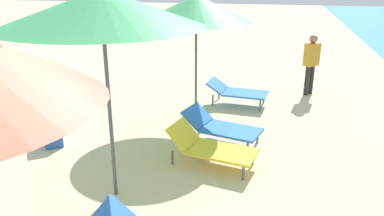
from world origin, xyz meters
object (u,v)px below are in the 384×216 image
Objects in this scene: lounger_second_shoreside at (210,147)px; person_walking_near at (311,59)px; umbrella_second at (102,8)px; lounger_farthest_inland at (221,126)px; umbrella_farthest at (196,9)px; lounger_farthest_shoreside at (237,91)px; cooler_box at (52,135)px.

person_walking_near reaches higher than lounger_second_shoreside.
umbrella_second is 1.87× the size of lounger_farthest_inland.
umbrella_farthest is at bearing 137.60° from lounger_farthest_inland.
cooler_box is (-2.92, -2.96, -0.14)m from lounger_farthest_shoreside.
umbrella_farthest is (-0.69, 1.93, 1.96)m from lounger_second_shoreside.
lounger_farthest_inland is (0.02, 0.88, -0.00)m from lounger_second_shoreside.
lounger_farthest_shoreside is at bearing 99.75° from lounger_second_shoreside.
person_walking_near is (1.69, 3.39, 0.61)m from lounger_farthest_inland.
lounger_farthest_inland is 3.02m from cooler_box.
person_walking_near is at bearing 77.19° from lounger_farthest_inland.
umbrella_second is 4.97× the size of cooler_box.
lounger_second_shoreside is at bearing -70.38° from umbrella_farthest.
umbrella_second is 2.73m from lounger_second_shoreside.
cooler_box is at bearing 145.24° from umbrella_second.
umbrella_second is 3.21m from lounger_farthest_inland.
lounger_farthest_inland reaches higher than cooler_box.
umbrella_second reaches higher than person_walking_near.
umbrella_second is at bearing -34.76° from cooler_box.
lounger_farthest_inland is at bearing -71.72° from person_walking_near.
lounger_farthest_inland is (0.71, -1.05, -1.97)m from umbrella_farthest.
lounger_farthest_inland is (1.12, 2.06, -2.20)m from umbrella_second.
umbrella_farthest is 4.62× the size of cooler_box.
umbrella_second reaches higher than cooler_box.
person_walking_near reaches higher than lounger_farthest_shoreside.
umbrella_farthest reaches higher than cooler_box.
umbrella_second reaches higher than lounger_farthest_inland.
umbrella_farthest is 2.35m from lounger_farthest_shoreside.
lounger_second_shoreside is 0.99× the size of lounger_farthest_inland.
cooler_box is at bearing -92.79° from person_walking_near.
lounger_second_shoreside reaches higher than cooler_box.
umbrella_farthest is 3.62m from person_walking_near.
umbrella_second is at bearing -104.90° from lounger_farthest_inland.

